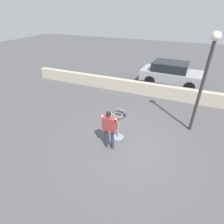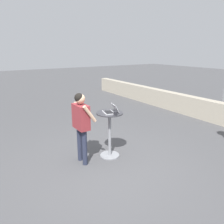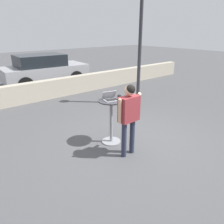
% 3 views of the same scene
% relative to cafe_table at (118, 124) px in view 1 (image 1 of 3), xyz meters
% --- Properties ---
extents(ground_plane, '(50.00, 50.00, 0.00)m').
position_rel_cafe_table_xyz_m(ground_plane, '(0.42, -0.32, -0.65)').
color(ground_plane, '#4C4C4F').
extents(pavement_kerb, '(16.14, 0.35, 0.74)m').
position_rel_cafe_table_xyz_m(pavement_kerb, '(0.42, 4.42, -0.28)').
color(pavement_kerb, '#B2A893').
rests_on(pavement_kerb, ground_plane).
extents(cafe_table, '(0.61, 0.61, 1.08)m').
position_rel_cafe_table_xyz_m(cafe_table, '(0.00, 0.00, 0.00)').
color(cafe_table, gray).
rests_on(cafe_table, ground_plane).
extents(laptop, '(0.41, 0.39, 0.19)m').
position_rel_cafe_table_xyz_m(laptop, '(0.01, 0.02, 0.48)').
color(laptop, '#B7BABF').
rests_on(laptop, cafe_table).
extents(coffee_mug, '(0.11, 0.08, 0.08)m').
position_rel_cafe_table_xyz_m(coffee_mug, '(0.24, -0.00, 0.48)').
color(coffee_mug, '#232328').
rests_on(coffee_mug, cafe_table).
extents(standing_person, '(0.59, 0.36, 1.60)m').
position_rel_cafe_table_xyz_m(standing_person, '(-0.08, -0.68, 0.36)').
color(standing_person, '#282D42').
rests_on(standing_person, ground_plane).
extents(parked_car_near_street, '(4.07, 2.11, 1.49)m').
position_rel_cafe_table_xyz_m(parked_car_near_street, '(1.21, 6.69, 0.12)').
color(parked_car_near_street, '#9E9EA3').
rests_on(parked_car_near_street, ground_plane).
extents(street_lamp, '(0.32, 0.32, 3.91)m').
position_rel_cafe_table_xyz_m(street_lamp, '(2.68, 1.71, 1.91)').
color(street_lamp, '#2D2D33').
rests_on(street_lamp, ground_plane).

